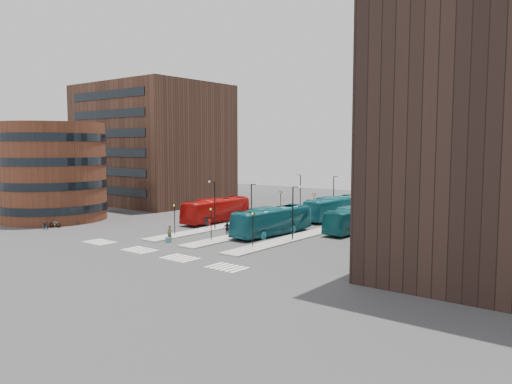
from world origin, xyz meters
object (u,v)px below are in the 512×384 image
Objects in this scene: red_bus at (216,210)px; commuter_c at (260,229)px; teal_bus_d at (414,206)px; commuter_b at (227,228)px; teal_bus_c at (356,219)px; commuter_a at (207,222)px; teal_bus_a at (272,221)px; bicycle_near at (45,225)px; suitcase at (168,240)px; teal_bus_b at (333,208)px; traveller at (170,233)px; bicycle_mid at (55,224)px; bicycle_far at (74,222)px.

red_bus is 12.52m from commuter_c.
teal_bus_d is 6.20× the size of commuter_b.
commuter_a is (-16.70, -9.33, -0.86)m from teal_bus_c.
teal_bus_d is (7.57, 26.16, -0.16)m from teal_bus_a.
commuter_a is 0.85× the size of commuter_b.
commuter_c is (-7.79, -9.49, -0.83)m from teal_bus_c.
bicycle_near is (-21.71, -10.92, -0.39)m from commuter_b.
teal_bus_d is (19.91, 22.73, -0.15)m from red_bus.
red_bus reaches higher than commuter_b.
suitcase is 0.32× the size of bicycle_near.
teal_bus_b reaches higher than teal_bus_d.
traveller is 19.05m from bicycle_mid.
teal_bus_d is 5.79× the size of bicycle_near.
commuter_b is 0.93× the size of bicycle_near.
commuter_a is 0.96× the size of bicycle_far.
teal_bus_c is at bearing -43.52° from teal_bus_b.
red_bus is 6.34× the size of bicycle_near.
teal_bus_d is 32.42m from commuter_a.
bicycle_far is at bearing -132.18° from teal_bus_b.
commuter_b is (2.33, 7.26, 0.59)m from suitcase.
teal_bus_c is (19.30, 4.65, -0.08)m from red_bus.
traveller is at bearing -125.19° from teal_bus_c.
bicycle_near is at bearing -143.42° from teal_bus_c.
commuter_c is (-0.82, -1.41, -0.92)m from teal_bus_a.
teal_bus_c is at bearing -90.71° from teal_bus_d.
teal_bus_d is 6.97× the size of bicycle_far.
teal_bus_c is 16.15m from commuter_b.
teal_bus_b is at bearing -65.90° from bicycle_mid.
traveller reaches higher than commuter_c.
suitcase is 19.72m from bicycle_near.
teal_bus_b reaches higher than commuter_b.
teal_bus_b is at bearing 63.83° from suitcase.
red_bus is at bearing -62.88° from bicycle_mid.
teal_bus_d is 7.03× the size of commuter_c.
red_bus is 1.05× the size of teal_bus_c.
suitcase is 27.28m from teal_bus_b.
teal_bus_a reaches higher than commuter_a.
commuter_c is 0.99× the size of bicycle_far.
teal_bus_d reaches higher than bicycle_near.
traveller is (-6.78, -10.38, -0.80)m from teal_bus_a.
commuter_b is 1.08× the size of bicycle_mid.
traveller is 1.20× the size of commuter_a.
suitcase is at bearing -122.93° from teal_bus_c.
suitcase is 19.39m from bicycle_far.
teal_bus_b is at bearing -27.60° from bicycle_near.
bicycle_far is (0.00, 2.81, -0.08)m from bicycle_mid.
commuter_b is at bearing -43.80° from red_bus.
red_bus reaches higher than teal_bus_c.
traveller is at bearing -64.55° from bicycle_near.
commuter_c is 27.53m from bicycle_mid.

